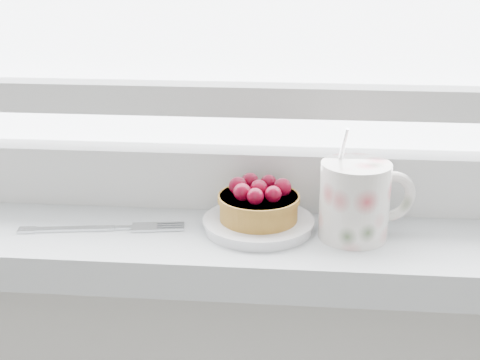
# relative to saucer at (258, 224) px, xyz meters

# --- Properties ---
(saucer) EXTENTS (0.12, 0.12, 0.01)m
(saucer) POSITION_rel_saucer_xyz_m (0.00, 0.00, 0.00)
(saucer) COLOR silver
(saucer) RESTS_ON windowsill
(raspberry_tart) EXTENTS (0.09, 0.09, 0.05)m
(raspberry_tart) POSITION_rel_saucer_xyz_m (-0.00, 0.00, 0.03)
(raspberry_tart) COLOR #8F601F
(raspberry_tart) RESTS_ON saucer
(floral_mug) EXTENTS (0.11, 0.09, 0.12)m
(floral_mug) POSITION_rel_saucer_xyz_m (0.11, -0.01, 0.04)
(floral_mug) COLOR silver
(floral_mug) RESTS_ON windowsill
(fork) EXTENTS (0.18, 0.05, 0.00)m
(fork) POSITION_rel_saucer_xyz_m (-0.17, -0.02, -0.00)
(fork) COLOR silver
(fork) RESTS_ON windowsill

